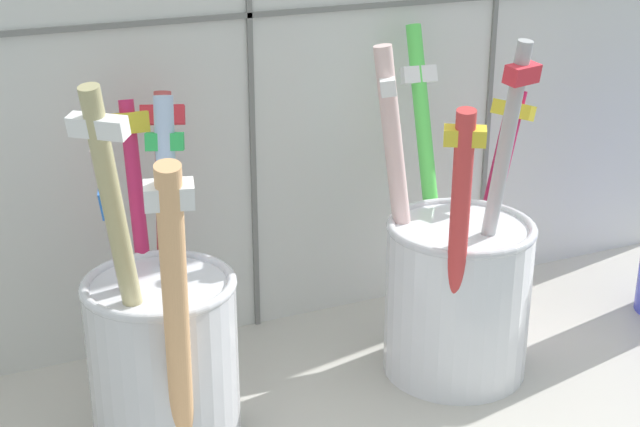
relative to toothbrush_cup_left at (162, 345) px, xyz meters
The scene contains 2 objects.
toothbrush_cup_left is the anchor object (origin of this frame).
toothbrush_cup_right 16.61cm from the toothbrush_cup_left, ahead, with size 10.90×13.55×19.06cm.
Camera 1 is at (-17.86, -38.24, 30.02)cm, focal length 53.50 mm.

